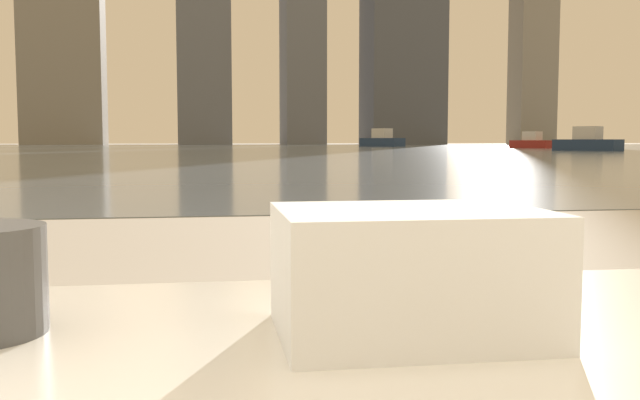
# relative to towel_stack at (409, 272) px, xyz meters

# --- Properties ---
(towel_stack) EXTENTS (0.25, 0.19, 0.12)m
(towel_stack) POSITION_rel_towel_stack_xyz_m (0.00, 0.00, 0.00)
(towel_stack) COLOR white
(towel_stack) RESTS_ON bathtub
(harbor_water) EXTENTS (180.00, 110.00, 0.01)m
(harbor_water) POSITION_rel_towel_stack_xyz_m (0.11, 61.21, -0.60)
(harbor_water) COLOR slate
(harbor_water) RESTS_ON ground_plane
(harbor_boat_2) EXTENTS (4.44, 5.56, 2.03)m
(harbor_boat_2) POSITION_rel_towel_stack_xyz_m (19.11, 77.50, 0.11)
(harbor_boat_2) COLOR navy
(harbor_boat_2) RESTS_ON harbor_water
(harbor_boat_3) EXTENTS (3.06, 4.19, 1.50)m
(harbor_boat_3) POSITION_rel_towel_stack_xyz_m (28.72, 60.08, -0.07)
(harbor_boat_3) COLOR maroon
(harbor_boat_3) RESTS_ON harbor_water
(harbor_boat_5) EXTENTS (3.63, 4.51, 1.65)m
(harbor_boat_5) POSITION_rel_towel_stack_xyz_m (25.10, 44.15, -0.02)
(harbor_boat_5) COLOR navy
(harbor_boat_5) RESTS_ON harbor_water
(skyline_tower_1) EXTENTS (12.42, 6.61, 26.83)m
(skyline_tower_1) POSITION_rel_towel_stack_xyz_m (-22.54, 117.21, 12.80)
(skyline_tower_1) COLOR gray
(skyline_tower_1) RESTS_ON ground_plane
(skyline_tower_3) EXTENTS (6.37, 11.92, 44.77)m
(skyline_tower_3) POSITION_rel_towel_stack_xyz_m (15.29, 117.21, 21.78)
(skyline_tower_3) COLOR slate
(skyline_tower_3) RESTS_ON ground_plane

